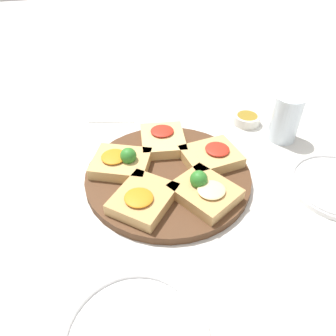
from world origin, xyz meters
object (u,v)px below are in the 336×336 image
Objects in this scene: serving_board at (168,175)px; dipping_bowl at (247,119)px; water_glass at (286,118)px; napkin_stack at (113,112)px.

dipping_bowl is (-0.23, -0.15, 0.00)m from serving_board.
serving_board is 3.06× the size of water_glass.
serving_board is 0.27m from dipping_bowl.
napkin_stack is at bearing -28.23° from water_glass.
water_glass is 0.94× the size of napkin_stack.
napkin_stack is (0.36, -0.19, -0.05)m from water_glass.
napkin_stack is 1.78× the size of dipping_bowl.
napkin_stack is at bearing -73.50° from serving_board.
serving_board is 5.13× the size of dipping_bowl.
dipping_bowl reaches higher than napkin_stack.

